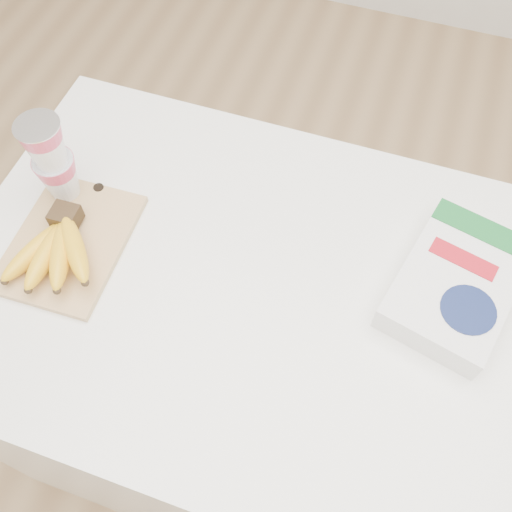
{
  "coord_description": "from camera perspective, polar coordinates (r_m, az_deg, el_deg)",
  "views": [
    {
      "loc": [
        0.13,
        -0.44,
        1.71
      ],
      "look_at": [
        -0.03,
        0.03,
        0.88
      ],
      "focal_mm": 40.0,
      "sensor_mm": 36.0,
      "label": 1
    }
  ],
  "objects": [
    {
      "name": "room",
      "position": [
        0.58,
        1.75,
        20.81
      ],
      "size": [
        4.0,
        4.0,
        4.0
      ],
      "color": "tan",
      "rests_on": "ground"
    },
    {
      "name": "bananas",
      "position": [
        1.04,
        -19.43,
        0.74
      ],
      "size": [
        0.17,
        0.18,
        0.06
      ],
      "color": "#382816",
      "rests_on": "cutting_board"
    },
    {
      "name": "yogurt_stack",
      "position": [
        1.07,
        -19.79,
        9.18
      ],
      "size": [
        0.08,
        0.08,
        0.18
      ],
      "color": "white",
      "rests_on": "cutting_board"
    },
    {
      "name": "table",
      "position": [
        1.37,
        0.71,
        -11.41
      ],
      "size": [
        1.12,
        0.74,
        0.84
      ],
      "primitive_type": "cube",
      "color": "white",
      "rests_on": "ground"
    },
    {
      "name": "cereal_box",
      "position": [
        1.02,
        19.37,
        -2.65
      ],
      "size": [
        0.23,
        0.3,
        0.06
      ],
      "rotation": [
        0.0,
        0.0,
        -0.24
      ],
      "color": "white",
      "rests_on": "table"
    },
    {
      "name": "cutting_board",
      "position": [
        1.08,
        -18.13,
        1.3
      ],
      "size": [
        0.2,
        0.27,
        0.01
      ],
      "primitive_type": "cube",
      "rotation": [
        0.0,
        0.0,
        0.03
      ],
      "color": "tan",
      "rests_on": "table"
    }
  ]
}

